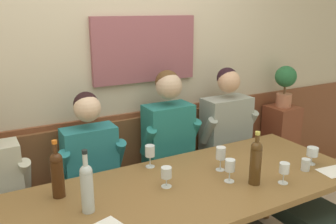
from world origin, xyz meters
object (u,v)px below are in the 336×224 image
Objects in this scene: person_left_seat at (253,158)px; wine_glass_center_rear at (150,152)px; wine_bottle_green_tall at (57,173)px; water_tumbler_right at (306,165)px; wine_bottle_amber_mid at (256,161)px; wine_glass_mid_left at (230,166)px; dining_table at (176,199)px; wine_glass_mid_right at (312,153)px; wine_glass_center_front at (221,154)px; wine_bottle_clear_water at (87,186)px; wine_glass_by_bottle at (284,169)px; person_center_right_seat at (111,203)px; potted_plant at (285,83)px; person_right_seat at (191,170)px; wall_bench at (130,204)px; wine_glass_near_bucket at (166,173)px.

person_left_seat is 0.96m from wine_glass_center_rear.
water_tumbler_right is at bearing -16.50° from wine_bottle_green_tall.
wine_bottle_amber_mid is 0.16m from wine_glass_mid_left.
dining_table is 0.40m from wine_glass_center_rear.
wine_bottle_amber_mid reaches higher than wine_glass_mid_right.
wine_glass_center_front is at bearing -35.36° from wine_glass_center_rear.
wine_bottle_clear_water reaches higher than wine_bottle_green_tall.
wine_bottle_clear_water is 1.19m from wine_glass_by_bottle.
person_left_seat is 9.08× the size of wine_glass_mid_left.
wine_glass_center_rear is (-0.45, 0.53, -0.04)m from wine_bottle_amber_mid.
person_center_right_seat is 0.49m from wine_bottle_clear_water.
wine_bottle_amber_mid is 2.08× the size of wine_glass_center_front.
person_left_seat is 0.72m from wine_glass_by_bottle.
person_left_seat is at bearing -0.24° from wine_glass_center_rear.
wine_glass_by_bottle is at bearing -31.76° from person_center_right_seat.
person_left_seat is at bearing 12.97° from wine_bottle_clear_water.
potted_plant is (1.98, 0.45, 0.51)m from person_center_right_seat.
wine_bottle_green_tall is at bearing -173.30° from person_right_seat.
person_left_seat is at bearing 48.13° from wine_bottle_amber_mid.
wall_bench is 2.04× the size of person_right_seat.
wine_glass_mid_left is (-0.59, -0.43, 0.24)m from person_left_seat.
wine_bottle_clear_water is (-0.54, -0.72, 0.63)m from wall_bench.
person_center_right_seat is 0.99× the size of person_left_seat.
dining_table is 1.82× the size of person_left_seat.
wine_glass_near_bucket is (-0.38, 0.13, -0.02)m from wine_glass_mid_left.
wine_bottle_clear_water reaches higher than water_tumbler_right.
person_left_seat reaches higher than water_tumbler_right.
wine_glass_mid_right is 1.06m from wine_glass_near_bucket.
person_center_right_seat is 2.10m from potted_plant.
wine_glass_mid_left is 1.16× the size of wine_glass_near_bucket.
potted_plant is (1.71, 0.71, 0.26)m from wine_glass_near_bucket.
wine_glass_center_rear is at bearing 144.64° from wine_glass_center_front.
wine_bottle_green_tall is 0.85× the size of potted_plant.
potted_plant is (1.34, 0.84, 0.24)m from wine_glass_mid_left.
wine_glass_center_front reaches higher than wine_glass_by_bottle.
wine_glass_near_bucket reaches higher than dining_table.
wine_glass_mid_left reaches higher than wine_glass_mid_right.
person_right_seat is 3.89× the size of wine_bottle_green_tall.
wall_bench is 18.57× the size of wine_glass_mid_left.
potted_plant reaches higher than wine_glass_center_front.
wine_glass_by_bottle is 0.33× the size of potted_plant.
potted_plant reaches higher than water_tumbler_right.
person_left_seat is 0.77m from wine_glass_mid_left.
person_right_seat is (0.34, -0.36, 0.37)m from wall_bench.
wine_bottle_clear_water is at bearing -161.26° from potted_plant.
wine_bottle_green_tall reaches higher than wine_glass_center_rear.
wine_bottle_green_tall reaches higher than wall_bench.
wine_glass_by_bottle is at bearing -45.09° from wine_glass_center_rear.
person_right_seat is 0.71m from wine_glass_by_bottle.
potted_plant is (1.06, 1.03, 0.26)m from wine_glass_by_bottle.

